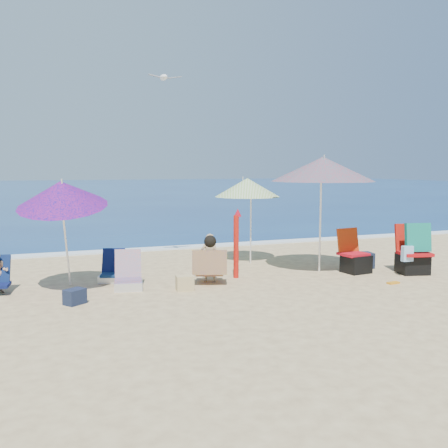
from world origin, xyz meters
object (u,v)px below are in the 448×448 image
object	(u,v)px
furled_umbrella	(236,240)
seagull	(164,77)
chair_rainbow	(128,279)
camp_chair_left	(355,259)
umbrella_blue	(62,194)
camp_chair_right	(413,255)
chair_navy	(112,273)
umbrella_striped	(247,188)
umbrella_turquoise	(323,169)
person_center	(210,259)

from	to	relation	value
furled_umbrella	seagull	world-z (taller)	seagull
chair_rainbow	camp_chair_left	bearing A→B (deg)	-2.80
umbrella_blue	camp_chair_right	size ratio (longest dim) A/B	1.97
chair_navy	chair_rainbow	bearing A→B (deg)	-74.70
umbrella_striped	seagull	world-z (taller)	seagull
furled_umbrella	seagull	size ratio (longest dim) A/B	1.88
chair_navy	camp_chair_right	bearing A→B (deg)	-13.89
umbrella_turquoise	seagull	size ratio (longest dim) A/B	3.67
chair_navy	seagull	world-z (taller)	seagull
camp_chair_left	furled_umbrella	bearing A→B (deg)	171.02
camp_chair_right	person_center	xyz separation A→B (m)	(-4.21, 0.68, 0.07)
furled_umbrella	person_center	xyz separation A→B (m)	(-0.66, -0.26, -0.30)
camp_chair_right	person_center	world-z (taller)	camp_chair_right
chair_rainbow	camp_chair_right	size ratio (longest dim) A/B	0.65
umbrella_striped	umbrella_blue	bearing A→B (deg)	-160.23
umbrella_striped	furled_umbrella	size ratio (longest dim) A/B	1.43
chair_rainbow	camp_chair_right	bearing A→B (deg)	-7.66
furled_umbrella	chair_navy	distance (m)	2.51
umbrella_turquoise	person_center	bearing A→B (deg)	-176.90
umbrella_turquoise	camp_chair_right	xyz separation A→B (m)	(1.69, -0.81, -1.77)
umbrella_blue	person_center	bearing A→B (deg)	-5.04
seagull	umbrella_striped	bearing A→B (deg)	-5.94
chair_navy	umbrella_striped	bearing A→B (deg)	16.02
chair_rainbow	camp_chair_left	distance (m)	4.71
camp_chair_right	umbrella_striped	bearing A→B (deg)	138.45
camp_chair_right	seagull	size ratio (longest dim) A/B	1.46
umbrella_turquoise	umbrella_striped	xyz separation A→B (m)	(-1.01, 1.58, -0.42)
furled_umbrella	chair_rainbow	distance (m)	2.27
camp_chair_left	umbrella_blue	bearing A→B (deg)	176.40
umbrella_turquoise	umbrella_blue	distance (m)	5.17
umbrella_blue	chair_rainbow	xyz separation A→B (m)	(1.10, -0.14, -1.56)
chair_navy	furled_umbrella	bearing A→B (deg)	-12.52
furled_umbrella	chair_rainbow	xyz separation A→B (m)	(-2.19, -0.17, -0.58)
umbrella_blue	chair_rainbow	world-z (taller)	umbrella_blue
umbrella_turquoise	umbrella_striped	bearing A→B (deg)	122.60
chair_navy	camp_chair_right	size ratio (longest dim) A/B	0.63
umbrella_turquoise	chair_rainbow	xyz separation A→B (m)	(-4.05, -0.04, -1.98)
umbrella_blue	furled_umbrella	world-z (taller)	umbrella_blue
furled_umbrella	camp_chair_left	size ratio (longest dim) A/B	1.51
chair_navy	camp_chair_left	size ratio (longest dim) A/B	0.74
umbrella_striped	camp_chair_left	bearing A→B (deg)	-48.14
camp_chair_right	seagull	distance (m)	6.45
umbrella_striped	umbrella_turquoise	bearing A→B (deg)	-57.40
umbrella_blue	camp_chair_left	size ratio (longest dim) A/B	2.32
umbrella_striped	camp_chair_left	xyz separation A→B (m)	(1.66, -1.85, -1.46)
umbrella_blue	camp_chair_left	xyz separation A→B (m)	(5.80, -0.36, -1.47)
umbrella_turquoise	umbrella_blue	size ratio (longest dim) A/B	1.27
umbrella_turquoise	furled_umbrella	size ratio (longest dim) A/B	1.96
umbrella_blue	chair_navy	world-z (taller)	umbrella_blue
chair_rainbow	umbrella_turquoise	bearing A→B (deg)	0.56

